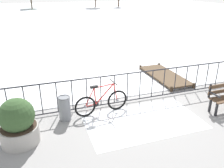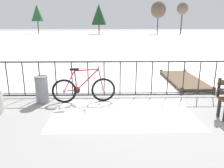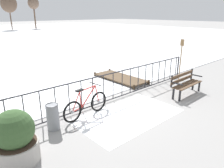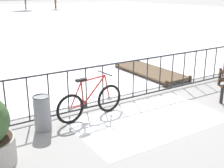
% 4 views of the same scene
% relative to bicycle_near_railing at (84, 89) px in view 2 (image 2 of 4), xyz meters
% --- Properties ---
extents(ground_plane, '(160.00, 160.00, 0.00)m').
position_rel_bicycle_near_railing_xyz_m(ground_plane, '(1.23, 0.37, -0.37)').
color(ground_plane, gray).
extents(frozen_pond, '(80.00, 56.00, 0.03)m').
position_rel_bicycle_near_railing_xyz_m(frozen_pond, '(1.23, 28.77, -0.35)').
color(frozen_pond, white).
rests_on(frozen_pond, ground).
extents(snow_patch, '(3.33, 1.98, 0.01)m').
position_rel_bicycle_near_railing_xyz_m(snow_patch, '(1.00, -0.83, -0.36)').
color(snow_patch, white).
rests_on(snow_patch, ground).
extents(railing_fence, '(9.06, 0.06, 1.07)m').
position_rel_bicycle_near_railing_xyz_m(railing_fence, '(1.23, 0.37, 0.19)').
color(railing_fence, '#232328').
rests_on(railing_fence, ground).
extents(bicycle_near_railing, '(1.71, 0.52, 0.97)m').
position_rel_bicycle_near_railing_xyz_m(bicycle_near_railing, '(0.00, 0.00, 0.00)').
color(bicycle_near_railing, black).
rests_on(bicycle_near_railing, ground).
extents(trash_bin, '(0.35, 0.35, 0.73)m').
position_rel_bicycle_near_railing_xyz_m(trash_bin, '(-1.12, -0.01, 0.00)').
color(trash_bin, gray).
rests_on(trash_bin, ground).
extents(wooden_dock, '(1.10, 2.76, 0.20)m').
position_rel_bicycle_near_railing_xyz_m(wooden_dock, '(3.41, 2.00, -0.25)').
color(wooden_dock, brown).
rests_on(wooden_dock, ground).
extents(tree_far_west, '(2.40, 2.40, 5.78)m').
position_rel_bicycle_near_railing_xyz_m(tree_far_west, '(-13.50, 41.10, 3.77)').
color(tree_far_west, brown).
rests_on(tree_far_west, ground).
extents(tree_west_mid, '(3.01, 3.01, 5.77)m').
position_rel_bicycle_near_railing_xyz_m(tree_west_mid, '(-1.00, 39.73, 3.42)').
color(tree_west_mid, brown).
rests_on(tree_west_mid, ground).
extents(tree_centre, '(2.90, 2.90, 6.27)m').
position_rel_bicycle_near_railing_xyz_m(tree_centre, '(10.67, 39.29, 4.29)').
color(tree_centre, brown).
rests_on(tree_centre, ground).
extents(tree_east_mid, '(2.13, 2.13, 6.10)m').
position_rel_bicycle_near_railing_xyz_m(tree_east_mid, '(15.48, 39.51, 4.48)').
color(tree_east_mid, brown).
rests_on(tree_east_mid, ground).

